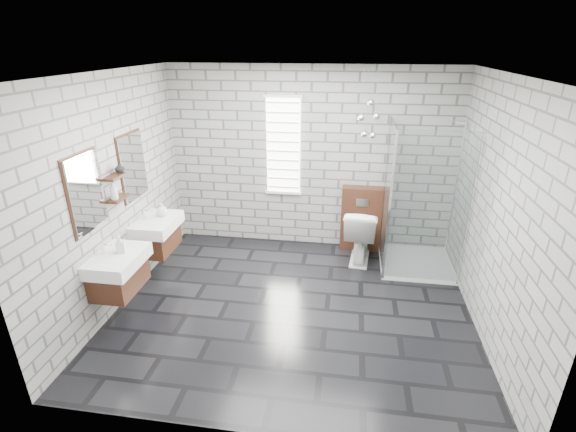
% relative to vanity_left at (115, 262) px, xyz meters
% --- Properties ---
extents(floor, '(4.20, 3.60, 0.02)m').
position_rel_vanity_left_xyz_m(floor, '(1.91, 0.51, -0.77)').
color(floor, black).
rests_on(floor, ground).
extents(ceiling, '(4.20, 3.60, 0.02)m').
position_rel_vanity_left_xyz_m(ceiling, '(1.91, 0.51, 1.95)').
color(ceiling, white).
rests_on(ceiling, wall_back).
extents(wall_back, '(4.20, 0.02, 2.70)m').
position_rel_vanity_left_xyz_m(wall_back, '(1.91, 2.32, 0.59)').
color(wall_back, '#969691').
rests_on(wall_back, floor).
extents(wall_front, '(4.20, 0.02, 2.70)m').
position_rel_vanity_left_xyz_m(wall_front, '(1.91, -1.30, 0.59)').
color(wall_front, '#969691').
rests_on(wall_front, floor).
extents(wall_left, '(0.02, 3.60, 2.70)m').
position_rel_vanity_left_xyz_m(wall_left, '(-0.20, 0.51, 0.59)').
color(wall_left, '#969691').
rests_on(wall_left, floor).
extents(wall_right, '(0.02, 3.60, 2.70)m').
position_rel_vanity_left_xyz_m(wall_right, '(4.02, 0.51, 0.59)').
color(wall_right, '#969691').
rests_on(wall_right, floor).
extents(vanity_left, '(0.47, 0.70, 1.57)m').
position_rel_vanity_left_xyz_m(vanity_left, '(0.00, 0.00, 0.00)').
color(vanity_left, '#432214').
rests_on(vanity_left, wall_left).
extents(vanity_right, '(0.47, 0.70, 1.57)m').
position_rel_vanity_left_xyz_m(vanity_right, '(0.00, 0.98, 0.00)').
color(vanity_right, '#432214').
rests_on(vanity_right, wall_left).
extents(shelf_lower, '(0.14, 0.30, 0.03)m').
position_rel_vanity_left_xyz_m(shelf_lower, '(-0.12, 0.46, 0.56)').
color(shelf_lower, '#432214').
rests_on(shelf_lower, wall_left).
extents(shelf_upper, '(0.14, 0.30, 0.03)m').
position_rel_vanity_left_xyz_m(shelf_upper, '(-0.12, 0.46, 0.82)').
color(shelf_upper, '#432214').
rests_on(shelf_upper, wall_left).
extents(window, '(0.56, 0.05, 1.48)m').
position_rel_vanity_left_xyz_m(window, '(1.51, 2.30, 0.79)').
color(window, white).
rests_on(window, wall_back).
extents(cistern_panel, '(0.60, 0.20, 1.00)m').
position_rel_vanity_left_xyz_m(cistern_panel, '(2.71, 2.21, -0.26)').
color(cistern_panel, '#432214').
rests_on(cistern_panel, floor).
extents(flush_plate, '(0.18, 0.01, 0.12)m').
position_rel_vanity_left_xyz_m(flush_plate, '(2.71, 2.11, 0.04)').
color(flush_plate, silver).
rests_on(flush_plate, cistern_panel).
extents(shower_enclosure, '(1.00, 1.00, 2.03)m').
position_rel_vanity_left_xyz_m(shower_enclosure, '(3.41, 1.70, -0.25)').
color(shower_enclosure, white).
rests_on(shower_enclosure, floor).
extents(pendant_cluster, '(0.29, 0.25, 0.90)m').
position_rel_vanity_left_xyz_m(pendant_cluster, '(2.71, 1.88, 1.27)').
color(pendant_cluster, silver).
rests_on(pendant_cluster, ceiling).
extents(toilet, '(0.52, 0.83, 0.81)m').
position_rel_vanity_left_xyz_m(toilet, '(2.71, 1.88, -0.35)').
color(toilet, white).
rests_on(toilet, floor).
extents(soap_bottle_a, '(0.12, 0.12, 0.20)m').
position_rel_vanity_left_xyz_m(soap_bottle_a, '(0.06, 0.06, 0.19)').
color(soap_bottle_a, '#B2B2B2').
rests_on(soap_bottle_a, vanity_left).
extents(soap_bottle_b, '(0.15, 0.15, 0.18)m').
position_rel_vanity_left_xyz_m(soap_bottle_b, '(0.08, 1.10, 0.18)').
color(soap_bottle_b, '#B2B2B2').
rests_on(soap_bottle_b, vanity_right).
extents(soap_bottle_c, '(0.10, 0.10, 0.22)m').
position_rel_vanity_left_xyz_m(soap_bottle_c, '(-0.11, 0.38, 0.69)').
color(soap_bottle_c, '#B2B2B2').
rests_on(soap_bottle_c, shelf_lower).
extents(vase, '(0.13, 0.13, 0.11)m').
position_rel_vanity_left_xyz_m(vase, '(-0.11, 0.58, 0.89)').
color(vase, '#B2B2B2').
rests_on(vase, shelf_upper).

